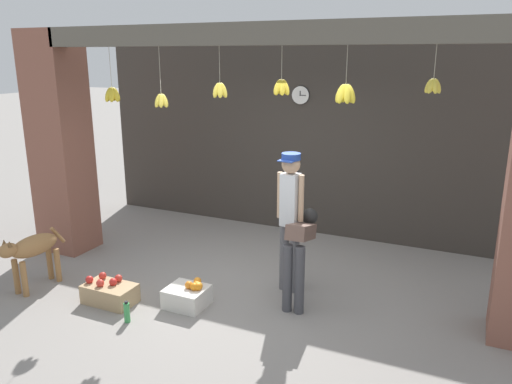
% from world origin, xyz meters
% --- Properties ---
extents(ground_plane, '(60.00, 60.00, 0.00)m').
position_xyz_m(ground_plane, '(0.00, 0.00, 0.00)').
color(ground_plane, gray).
extents(shop_back_wall, '(7.35, 0.12, 3.12)m').
position_xyz_m(shop_back_wall, '(0.00, 2.48, 1.56)').
color(shop_back_wall, '#38332D').
rests_on(shop_back_wall, ground_plane).
extents(shop_pillar_left, '(0.70, 0.60, 3.12)m').
position_xyz_m(shop_pillar_left, '(-3.02, 0.30, 1.56)').
color(shop_pillar_left, brown).
rests_on(shop_pillar_left, ground_plane).
extents(storefront_awning, '(5.45, 0.26, 0.96)m').
position_xyz_m(storefront_awning, '(-0.01, 0.12, 2.95)').
color(storefront_awning, '#5B564C').
extents(dog, '(0.31, 0.91, 0.73)m').
position_xyz_m(dog, '(-2.40, -0.92, 0.51)').
color(dog, '#9E7042').
rests_on(dog, ground_plane).
extents(shopkeeper, '(0.34, 0.29, 1.71)m').
position_xyz_m(shopkeeper, '(0.46, 0.33, 1.01)').
color(shopkeeper, '#56565B').
rests_on(shopkeeper, ground_plane).
extents(worker_stooping, '(0.27, 0.79, 1.03)m').
position_xyz_m(worker_stooping, '(0.68, 0.06, 0.68)').
color(worker_stooping, '#424247').
rests_on(worker_stooping, ground_plane).
extents(fruit_crate_oranges, '(0.45, 0.40, 0.31)m').
position_xyz_m(fruit_crate_oranges, '(-0.46, -0.53, 0.13)').
color(fruit_crate_oranges, silver).
rests_on(fruit_crate_oranges, ground_plane).
extents(fruit_crate_apples, '(0.60, 0.35, 0.31)m').
position_xyz_m(fruit_crate_apples, '(-1.33, -0.83, 0.12)').
color(fruit_crate_apples, tan).
rests_on(fruit_crate_apples, ground_plane).
extents(water_bottle, '(0.07, 0.07, 0.24)m').
position_xyz_m(water_bottle, '(-0.86, -1.11, 0.11)').
color(water_bottle, '#38934C').
rests_on(water_bottle, ground_plane).
extents(wall_clock, '(0.29, 0.03, 0.29)m').
position_xyz_m(wall_clock, '(-0.18, 2.41, 2.19)').
color(wall_clock, black).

